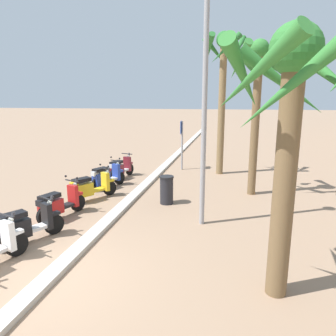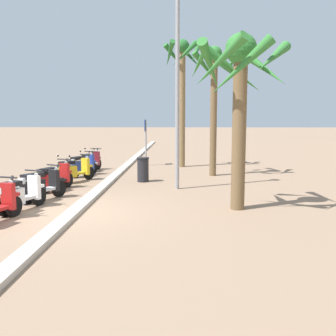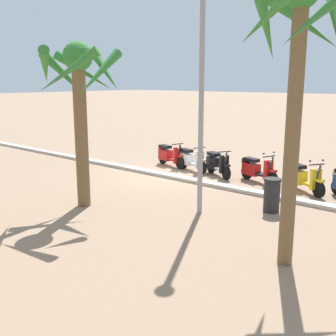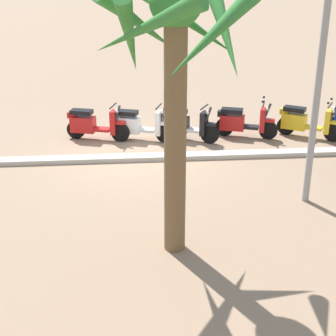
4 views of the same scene
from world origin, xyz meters
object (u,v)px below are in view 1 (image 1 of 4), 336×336
palm_tree_near_sign (291,101)px  palm_tree_far_corner (223,71)px  scooter_red_far_back (58,204)px  street_lamp (205,71)px  litter_bin (167,190)px  scooter_black_tail_end (25,226)px  scooter_blue_mid_centre (106,177)px  scooter_maroon_gap_after_mid (120,168)px  palm_tree_mid_walkway (259,80)px  scooter_yellow_second_in_line (90,188)px  crossing_sign (182,139)px

palm_tree_near_sign → palm_tree_far_corner: palm_tree_far_corner is taller
scooter_red_far_back → street_lamp: (-0.49, 4.15, 3.71)m
litter_bin → street_lamp: street_lamp is taller
street_lamp → palm_tree_far_corner: bearing=178.0°
scooter_red_far_back → scooter_black_tail_end: 1.64m
scooter_blue_mid_centre → palm_tree_near_sign: (5.76, 5.68, 2.96)m
scooter_maroon_gap_after_mid → palm_tree_mid_walkway: (1.19, 5.59, 3.64)m
scooter_maroon_gap_after_mid → scooter_yellow_second_in_line: scooter_yellow_second_in_line is taller
scooter_yellow_second_in_line → litter_bin: size_ratio=1.72×
street_lamp → scooter_red_far_back: bearing=-83.2°
litter_bin → street_lamp: (1.49, 1.33, 3.67)m
scooter_maroon_gap_after_mid → palm_tree_mid_walkway: bearing=77.9°
scooter_red_far_back → crossing_sign: crossing_sign is taller
scooter_yellow_second_in_line → scooter_red_far_back: (1.77, -0.15, -0.01)m
scooter_black_tail_end → scooter_blue_mid_centre: bearing=179.9°
scooter_maroon_gap_after_mid → crossing_sign: crossing_sign is taller
scooter_yellow_second_in_line → palm_tree_far_corner: palm_tree_far_corner is taller
palm_tree_mid_walkway → scooter_blue_mid_centre: bearing=-85.8°
scooter_maroon_gap_after_mid → crossing_sign: 3.46m
palm_tree_far_corner → street_lamp: (6.22, -0.21, -0.50)m
crossing_sign → palm_tree_near_sign: 10.41m
scooter_maroon_gap_after_mid → street_lamp: bearing=42.7°
scooter_maroon_gap_after_mid → litter_bin: (2.90, 2.72, 0.04)m
palm_tree_far_corner → palm_tree_mid_walkway: bearing=23.7°
scooter_yellow_second_in_line → scooter_black_tail_end: (3.41, -0.06, 0.00)m
palm_tree_near_sign → litter_bin: palm_tree_near_sign is taller
scooter_maroon_gap_after_mid → crossing_sign: bearing=134.4°
scooter_blue_mid_centre → scooter_black_tail_end: 4.92m
scooter_maroon_gap_after_mid → litter_bin: bearing=43.1°
scooter_blue_mid_centre → palm_tree_mid_walkway: bearing=94.2°
scooter_blue_mid_centre → scooter_yellow_second_in_line: same height
scooter_blue_mid_centre → scooter_red_far_back: size_ratio=0.95×
scooter_black_tail_end → palm_tree_near_sign: size_ratio=0.34×
scooter_blue_mid_centre → street_lamp: bearing=55.4°
scooter_yellow_second_in_line → litter_bin: bearing=94.5°
street_lamp → palm_tree_near_sign: bearing=28.9°
scooter_blue_mid_centre → scooter_black_tail_end: (4.92, -0.01, -0.01)m
scooter_blue_mid_centre → litter_bin: bearing=64.4°
scooter_red_far_back → crossing_sign: (-7.19, 2.45, 1.06)m
palm_tree_near_sign → scooter_blue_mid_centre: bearing=-135.4°
palm_tree_mid_walkway → litter_bin: (1.71, -2.87, -3.60)m
scooter_blue_mid_centre → crossing_sign: crossing_sign is taller
scooter_red_far_back → palm_tree_far_corner: 9.05m
palm_tree_far_corner → street_lamp: size_ratio=0.92×
crossing_sign → litter_bin: bearing=4.0°
scooter_blue_mid_centre → street_lamp: street_lamp is taller
scooter_black_tail_end → palm_tree_mid_walkway: 8.53m
palm_tree_near_sign → palm_tree_far_corner: size_ratio=0.73×
scooter_blue_mid_centre → street_lamp: (2.79, 4.04, 3.69)m
scooter_black_tail_end → crossing_sign: (-8.83, 2.36, 1.05)m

